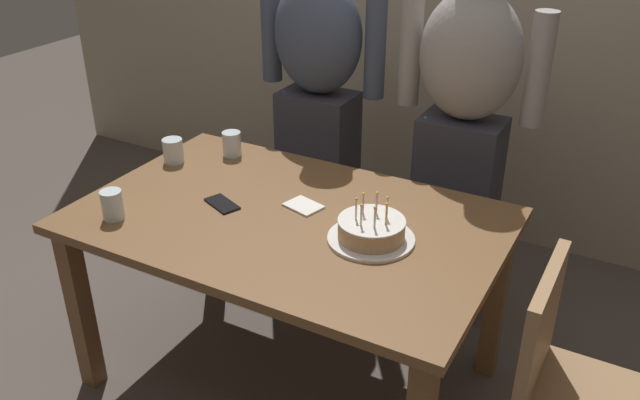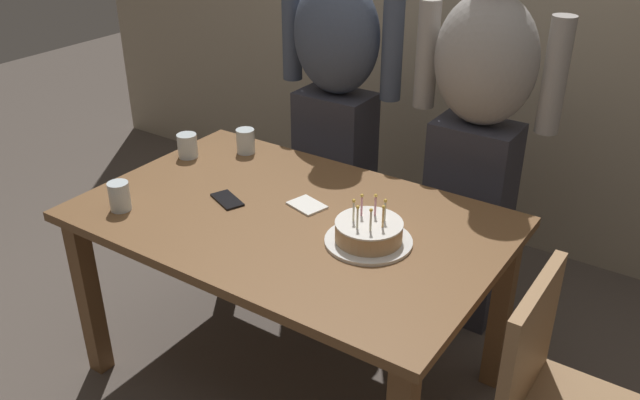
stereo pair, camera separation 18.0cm
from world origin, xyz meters
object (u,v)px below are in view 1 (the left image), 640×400
at_px(water_glass_near, 232,144).
at_px(water_glass_far, 173,151).
at_px(birthday_cake, 371,231).
at_px(person_man_bearded, 318,102).
at_px(person_woman_cardigan, 463,129).
at_px(water_glass_side, 112,205).
at_px(napkin_stack, 304,206).
at_px(dining_chair, 566,384).
at_px(cell_phone, 222,204).

distance_m(water_glass_near, water_glass_far, 0.24).
bearing_deg(birthday_cake, person_man_bearded, 129.03).
distance_m(birthday_cake, water_glass_far, 1.00).
bearing_deg(person_woman_cardigan, water_glass_near, 26.53).
bearing_deg(birthday_cake, water_glass_far, 169.80).
distance_m(water_glass_side, napkin_stack, 0.67).
height_order(water_glass_near, dining_chair, dining_chair).
distance_m(person_man_bearded, dining_chair, 1.64).
xyz_separation_m(person_man_bearded, person_woman_cardigan, (0.68, 0.00, 0.00)).
bearing_deg(birthday_cake, dining_chair, -9.71).
xyz_separation_m(cell_phone, dining_chair, (1.28, -0.08, -0.23)).
relative_size(water_glass_side, napkin_stack, 0.82).
xyz_separation_m(water_glass_side, cell_phone, (0.27, 0.26, -0.05)).
distance_m(napkin_stack, person_woman_cardigan, 0.78).
height_order(birthday_cake, water_glass_side, birthday_cake).
relative_size(person_man_bearded, person_woman_cardigan, 1.00).
xyz_separation_m(birthday_cake, water_glass_side, (-0.86, -0.30, 0.02)).
relative_size(water_glass_near, water_glass_far, 1.04).
bearing_deg(water_glass_side, person_man_bearded, 78.03).
bearing_deg(napkin_stack, water_glass_near, 152.86).
bearing_deg(dining_chair, napkin_stack, 78.05).
xyz_separation_m(water_glass_side, person_woman_cardigan, (0.91, 1.08, 0.08)).
height_order(birthday_cake, dining_chair, birthday_cake).
height_order(cell_phone, person_man_bearded, person_man_bearded).
bearing_deg(water_glass_side, napkin_stack, 35.87).
distance_m(water_glass_side, cell_phone, 0.38).
relative_size(water_glass_side, person_woman_cardigan, 0.06).
distance_m(water_glass_side, dining_chair, 1.58).
xyz_separation_m(water_glass_side, napkin_stack, (0.54, 0.39, -0.05)).
relative_size(birthday_cake, water_glass_side, 2.75).
bearing_deg(person_man_bearded, napkin_stack, 114.84).
xyz_separation_m(water_glass_near, person_man_bearded, (0.18, 0.43, 0.08)).
distance_m(birthday_cake, person_man_bearded, 1.01).
bearing_deg(cell_phone, napkin_stack, 48.71).
relative_size(water_glass_near, water_glass_side, 0.98).
bearing_deg(cell_phone, person_woman_cardigan, 75.11).
relative_size(water_glass_far, cell_phone, 0.70).
bearing_deg(water_glass_side, person_woman_cardigan, 49.87).
relative_size(person_woman_cardigan, dining_chair, 1.90).
xyz_separation_m(person_woman_cardigan, dining_chair, (0.64, -0.90, -0.36)).
bearing_deg(cell_phone, water_glass_side, -113.13).
distance_m(water_glass_far, dining_chair, 1.72).
relative_size(water_glass_far, person_woman_cardigan, 0.06).
relative_size(cell_phone, napkin_stack, 1.11).
height_order(birthday_cake, napkin_stack, birthday_cake).
bearing_deg(dining_chair, cell_phone, 86.28).
relative_size(water_glass_near, person_man_bearded, 0.06).
bearing_deg(napkin_stack, water_glass_far, 172.98).
height_order(person_man_bearded, person_woman_cardigan, same).
xyz_separation_m(person_man_bearded, dining_chair, (1.32, -0.90, -0.36)).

